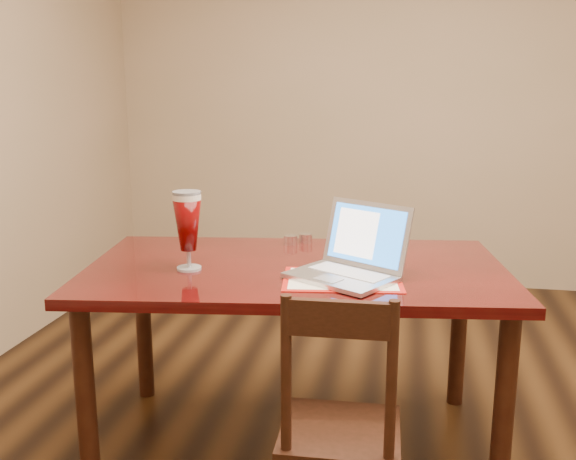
# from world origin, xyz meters

# --- Properties ---
(dining_table) EXTENTS (1.72, 1.11, 1.06)m
(dining_table) POSITION_xyz_m (-0.52, 0.15, 0.68)
(dining_table) COLOR #470A09
(dining_table) RESTS_ON ground
(dining_chair) EXTENTS (0.38, 0.36, 0.87)m
(dining_chair) POSITION_xyz_m (-0.27, -0.43, 0.41)
(dining_chair) COLOR #32170E
(dining_chair) RESTS_ON ground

